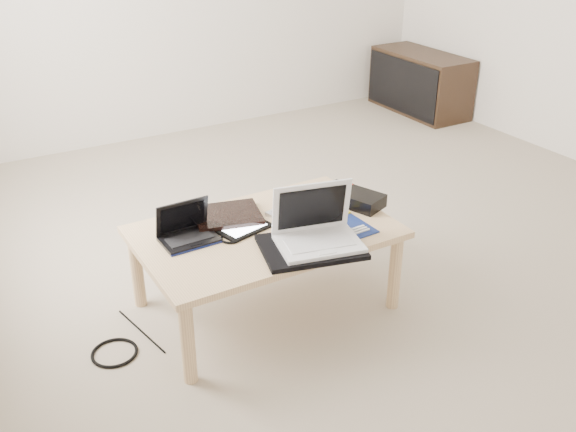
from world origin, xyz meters
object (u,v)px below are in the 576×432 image
gpu_box (353,197)px  coffee_table (265,239)px  media_cabinet (420,83)px  netbook (187,232)px  white_laptop (317,231)px

gpu_box → coffee_table: bearing=-177.9°
media_cabinet → netbook: (-2.86, -1.82, 0.19)m
gpu_box → white_laptop: bearing=-145.2°
netbook → gpu_box: 0.81m
netbook → coffee_table: bearing=-14.5°
coffee_table → media_cabinet: size_ratio=1.22×
coffee_table → white_laptop: size_ratio=2.88×
media_cabinet → netbook: 3.39m
white_laptop → gpu_box: 0.45m
coffee_table → netbook: netbook is taller
gpu_box → media_cabinet: bearing=42.7°
coffee_table → gpu_box: bearing=2.1°
coffee_table → media_cabinet: bearing=37.0°
coffee_table → media_cabinet: media_cabinet is taller
media_cabinet → coffee_table: bearing=-143.0°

